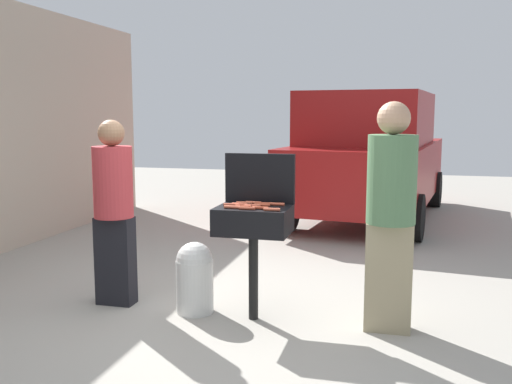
# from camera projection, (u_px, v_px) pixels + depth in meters

# --- Properties ---
(ground_plane) EXTENTS (24.00, 24.00, 0.00)m
(ground_plane) POSITION_uv_depth(u_px,v_px,m) (221.00, 315.00, 4.86)
(ground_plane) COLOR #9E998E
(bbq_grill) EXTENTS (0.60, 0.44, 0.95)m
(bbq_grill) POSITION_uv_depth(u_px,v_px,m) (253.00, 224.00, 4.67)
(bbq_grill) COLOR black
(bbq_grill) RESTS_ON ground
(grill_lid_open) EXTENTS (0.60, 0.05, 0.42)m
(grill_lid_open) POSITION_uv_depth(u_px,v_px,m) (260.00, 178.00, 4.83)
(grill_lid_open) COLOR black
(grill_lid_open) RESTS_ON bbq_grill
(hot_dog_0) EXTENTS (0.13, 0.03, 0.03)m
(hot_dog_0) POSITION_uv_depth(u_px,v_px,m) (253.00, 203.00, 4.78)
(hot_dog_0) COLOR #C6593D
(hot_dog_0) RESTS_ON bbq_grill
(hot_dog_1) EXTENTS (0.13, 0.03, 0.03)m
(hot_dog_1) POSITION_uv_depth(u_px,v_px,m) (262.00, 205.00, 4.66)
(hot_dog_1) COLOR #AD4228
(hot_dog_1) RESTS_ON bbq_grill
(hot_dog_2) EXTENTS (0.13, 0.03, 0.03)m
(hot_dog_2) POSITION_uv_depth(u_px,v_px,m) (260.00, 208.00, 4.52)
(hot_dog_2) COLOR #AD4228
(hot_dog_2) RESTS_ON bbq_grill
(hot_dog_3) EXTENTS (0.13, 0.03, 0.03)m
(hot_dog_3) POSITION_uv_depth(u_px,v_px,m) (272.00, 209.00, 4.45)
(hot_dog_3) COLOR #C6593D
(hot_dog_3) RESTS_ON bbq_grill
(hot_dog_4) EXTENTS (0.13, 0.03, 0.03)m
(hot_dog_4) POSITION_uv_depth(u_px,v_px,m) (252.00, 206.00, 4.63)
(hot_dog_4) COLOR #C6593D
(hot_dog_4) RESTS_ON bbq_grill
(hot_dog_5) EXTENTS (0.13, 0.03, 0.03)m
(hot_dog_5) POSITION_uv_depth(u_px,v_px,m) (232.00, 207.00, 4.56)
(hot_dog_5) COLOR #C6593D
(hot_dog_5) RESTS_ON bbq_grill
(hot_dog_6) EXTENTS (0.13, 0.03, 0.03)m
(hot_dog_6) POSITION_uv_depth(u_px,v_px,m) (247.00, 208.00, 4.51)
(hot_dog_6) COLOR #B74C33
(hot_dog_6) RESTS_ON bbq_grill
(hot_dog_7) EXTENTS (0.13, 0.03, 0.03)m
(hot_dog_7) POSITION_uv_depth(u_px,v_px,m) (243.00, 206.00, 4.59)
(hot_dog_7) COLOR #AD4228
(hot_dog_7) RESTS_ON bbq_grill
(hot_dog_8) EXTENTS (0.13, 0.03, 0.03)m
(hot_dog_8) POSITION_uv_depth(u_px,v_px,m) (277.00, 204.00, 4.71)
(hot_dog_8) COLOR #B74C33
(hot_dog_8) RESTS_ON bbq_grill
(hot_dog_9) EXTENTS (0.13, 0.04, 0.03)m
(hot_dog_9) POSITION_uv_depth(u_px,v_px,m) (231.00, 205.00, 4.68)
(hot_dog_9) COLOR #B74C33
(hot_dog_9) RESTS_ON bbq_grill
(hot_dog_10) EXTENTS (0.13, 0.03, 0.03)m
(hot_dog_10) POSITION_uv_depth(u_px,v_px,m) (240.00, 204.00, 4.70)
(hot_dog_10) COLOR #B74C33
(hot_dog_10) RESTS_ON bbq_grill
(hot_dog_11) EXTENTS (0.13, 0.03, 0.03)m
(hot_dog_11) POSITION_uv_depth(u_px,v_px,m) (263.00, 204.00, 4.73)
(hot_dog_11) COLOR #AD4228
(hot_dog_11) RESTS_ON bbq_grill
(hot_dog_12) EXTENTS (0.13, 0.04, 0.03)m
(hot_dog_12) POSITION_uv_depth(u_px,v_px,m) (244.00, 203.00, 4.77)
(hot_dog_12) COLOR #C6593D
(hot_dog_12) RESTS_ON bbq_grill
(propane_tank) EXTENTS (0.32, 0.32, 0.62)m
(propane_tank) POSITION_uv_depth(u_px,v_px,m) (195.00, 276.00, 4.89)
(propane_tank) COLOR silver
(propane_tank) RESTS_ON ground
(person_left) EXTENTS (0.35, 0.35, 1.65)m
(person_left) POSITION_uv_depth(u_px,v_px,m) (114.00, 206.00, 5.04)
(person_left) COLOR black
(person_left) RESTS_ON ground
(person_right) EXTENTS (0.38, 0.38, 1.79)m
(person_right) POSITION_uv_depth(u_px,v_px,m) (391.00, 209.00, 4.40)
(person_right) COLOR gray
(person_right) RESTS_ON ground
(parked_minivan) EXTENTS (2.50, 4.61, 2.02)m
(parked_minivan) POSITION_uv_depth(u_px,v_px,m) (370.00, 155.00, 9.22)
(parked_minivan) COLOR maroon
(parked_minivan) RESTS_ON ground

